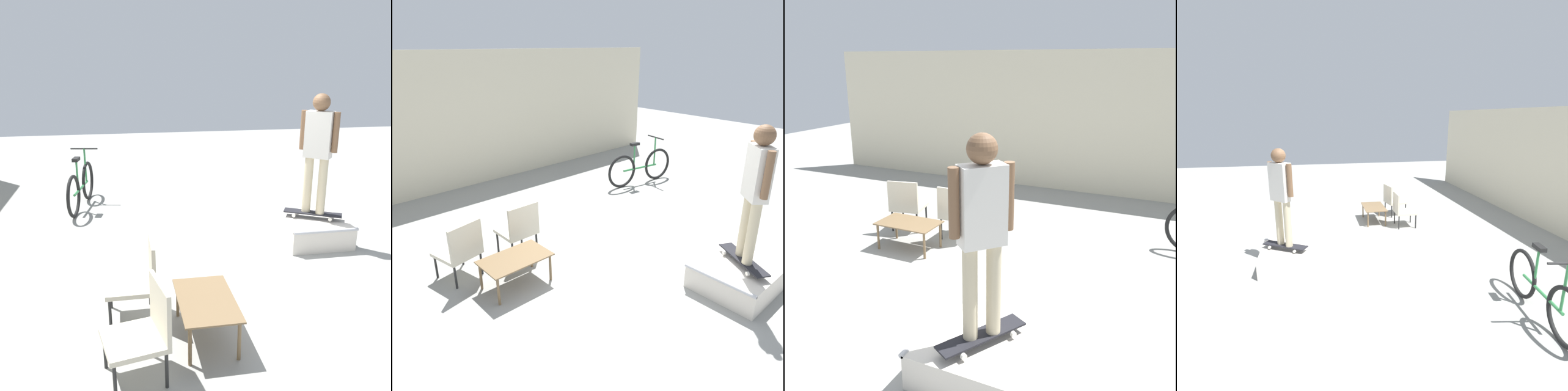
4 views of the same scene
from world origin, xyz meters
The scene contains 9 objects.
ground_plane centered at (0.00, 0.00, 0.00)m, with size 24.00×24.00×0.00m, color gray.
house_wall_back centered at (0.00, 4.88, 1.50)m, with size 12.00×0.06×3.00m.
skate_ramp_box centered at (0.82, -1.36, 0.17)m, with size 1.06×0.97×0.37m.
skateboard_on_ramp centered at (0.86, -1.39, 0.43)m, with size 0.60×0.85×0.07m.
person_skater centered at (0.86, -1.39, 1.51)m, with size 0.41×0.45×1.80m.
coffee_table centered at (-1.35, 0.73, 0.38)m, with size 0.92×0.56×0.42m.
patio_chair_left centered at (-1.82, 1.37, 0.48)m, with size 0.61×0.61×0.89m.
patio_chair_right centered at (-0.86, 1.37, 0.48)m, with size 0.52×0.52×0.89m.
bicycle centered at (3.09, 2.26, 0.40)m, with size 1.83×0.52×1.07m.
Camera 2 is at (-3.66, -3.21, 3.12)m, focal length 35.00 mm.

